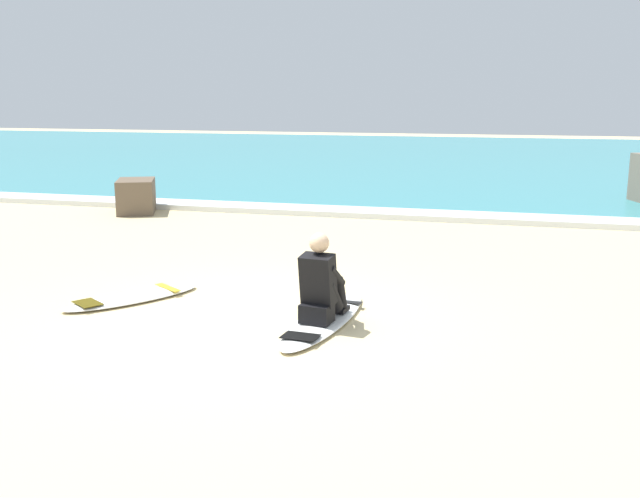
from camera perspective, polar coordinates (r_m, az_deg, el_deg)
ground_plane at (r=7.95m, az=-5.24°, el=-5.72°), size 80.00×80.00×0.00m
sea at (r=28.34m, az=9.87°, el=7.06°), size 80.00×28.00×0.10m
breaking_foam at (r=14.85m, az=4.68°, el=2.84°), size 80.00×0.90×0.11m
surfboard_main at (r=7.87m, az=0.32°, el=-5.58°), size 0.70×2.25×0.08m
surfer_seated at (r=7.65m, az=0.08°, el=-2.97°), size 0.42×0.73×0.95m
surfboard_spare_near at (r=9.00m, az=-14.60°, el=-3.71°), size 1.39×1.74×0.08m
shoreline_rock at (r=15.64m, az=-14.29°, el=4.06°), size 1.11×1.28×0.70m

